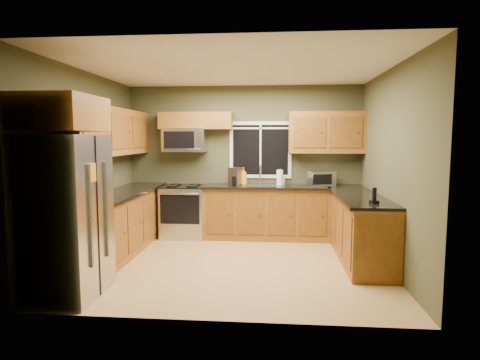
# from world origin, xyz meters

# --- Properties ---
(floor) EXTENTS (4.20, 4.20, 0.00)m
(floor) POSITION_xyz_m (0.00, 0.00, 0.00)
(floor) COLOR tan
(floor) RESTS_ON ground
(ceiling) EXTENTS (4.20, 4.20, 0.00)m
(ceiling) POSITION_xyz_m (0.00, 0.00, 2.70)
(ceiling) COLOR white
(ceiling) RESTS_ON back_wall
(back_wall) EXTENTS (4.20, 0.00, 4.20)m
(back_wall) POSITION_xyz_m (0.00, 1.80, 1.35)
(back_wall) COLOR #444529
(back_wall) RESTS_ON ground
(front_wall) EXTENTS (4.20, 0.00, 4.20)m
(front_wall) POSITION_xyz_m (0.00, -1.80, 1.35)
(front_wall) COLOR #444529
(front_wall) RESTS_ON ground
(left_wall) EXTENTS (0.00, 3.60, 3.60)m
(left_wall) POSITION_xyz_m (-2.10, 0.00, 1.35)
(left_wall) COLOR #444529
(left_wall) RESTS_ON ground
(right_wall) EXTENTS (0.00, 3.60, 3.60)m
(right_wall) POSITION_xyz_m (2.10, 0.00, 1.35)
(right_wall) COLOR #444529
(right_wall) RESTS_ON ground
(window) EXTENTS (1.12, 0.03, 1.02)m
(window) POSITION_xyz_m (0.30, 1.78, 1.55)
(window) COLOR white
(window) RESTS_ON back_wall
(base_cabinets_left) EXTENTS (0.60, 2.65, 0.90)m
(base_cabinets_left) POSITION_xyz_m (-1.80, 0.48, 0.45)
(base_cabinets_left) COLOR brown
(base_cabinets_left) RESTS_ON ground
(countertop_left) EXTENTS (0.65, 2.65, 0.04)m
(countertop_left) POSITION_xyz_m (-1.78, 0.48, 0.92)
(countertop_left) COLOR black
(countertop_left) RESTS_ON base_cabinets_left
(base_cabinets_back) EXTENTS (2.17, 0.60, 0.90)m
(base_cabinets_back) POSITION_xyz_m (0.42, 1.50, 0.45)
(base_cabinets_back) COLOR brown
(base_cabinets_back) RESTS_ON ground
(countertop_back) EXTENTS (2.17, 0.65, 0.04)m
(countertop_back) POSITION_xyz_m (0.42, 1.48, 0.92)
(countertop_back) COLOR black
(countertop_back) RESTS_ON base_cabinets_back
(base_cabinets_peninsula) EXTENTS (0.60, 2.52, 0.90)m
(base_cabinets_peninsula) POSITION_xyz_m (1.80, 0.54, 0.45)
(base_cabinets_peninsula) COLOR brown
(base_cabinets_peninsula) RESTS_ON ground
(countertop_peninsula) EXTENTS (0.65, 2.50, 0.04)m
(countertop_peninsula) POSITION_xyz_m (1.78, 0.55, 0.92)
(countertop_peninsula) COLOR black
(countertop_peninsula) RESTS_ON base_cabinets_peninsula
(upper_cabinets_left) EXTENTS (0.33, 2.65, 0.72)m
(upper_cabinets_left) POSITION_xyz_m (-1.94, 0.48, 1.86)
(upper_cabinets_left) COLOR brown
(upper_cabinets_left) RESTS_ON left_wall
(upper_cabinets_back_left) EXTENTS (1.30, 0.33, 0.30)m
(upper_cabinets_back_left) POSITION_xyz_m (-0.85, 1.64, 2.07)
(upper_cabinets_back_left) COLOR brown
(upper_cabinets_back_left) RESTS_ON back_wall
(upper_cabinets_back_right) EXTENTS (1.30, 0.33, 0.72)m
(upper_cabinets_back_right) POSITION_xyz_m (1.45, 1.64, 1.86)
(upper_cabinets_back_right) COLOR brown
(upper_cabinets_back_right) RESTS_ON back_wall
(upper_cabinet_over_fridge) EXTENTS (0.72, 0.90, 0.38)m
(upper_cabinet_over_fridge) POSITION_xyz_m (-1.74, -1.30, 2.03)
(upper_cabinet_over_fridge) COLOR brown
(upper_cabinet_over_fridge) RESTS_ON left_wall
(refrigerator) EXTENTS (0.74, 0.90, 1.80)m
(refrigerator) POSITION_xyz_m (-1.74, -1.30, 0.90)
(refrigerator) COLOR #B7B7BC
(refrigerator) RESTS_ON ground
(range) EXTENTS (0.76, 0.69, 0.94)m
(range) POSITION_xyz_m (-1.05, 1.47, 0.47)
(range) COLOR #B7B7BC
(range) RESTS_ON ground
(microwave) EXTENTS (0.76, 0.41, 0.42)m
(microwave) POSITION_xyz_m (-1.05, 1.61, 1.73)
(microwave) COLOR #B7B7BC
(microwave) RESTS_ON back_wall
(sink) EXTENTS (0.60, 0.42, 0.36)m
(sink) POSITION_xyz_m (0.30, 1.49, 0.95)
(sink) COLOR slate
(sink) RESTS_ON countertop_back
(toaster_oven) EXTENTS (0.49, 0.44, 0.26)m
(toaster_oven) POSITION_xyz_m (1.37, 1.51, 1.07)
(toaster_oven) COLOR #B7B7BC
(toaster_oven) RESTS_ON countertop_back
(coffee_maker) EXTENTS (0.26, 0.30, 0.31)m
(coffee_maker) POSITION_xyz_m (-0.12, 1.46, 1.09)
(coffee_maker) COLOR slate
(coffee_maker) RESTS_ON countertop_back
(kettle) EXTENTS (0.20, 0.20, 0.28)m
(kettle) POSITION_xyz_m (-0.15, 1.55, 1.07)
(kettle) COLOR #B7B7BC
(kettle) RESTS_ON countertop_back
(paper_towel_roll) EXTENTS (0.12, 0.12, 0.29)m
(paper_towel_roll) POSITION_xyz_m (0.65, 1.55, 1.07)
(paper_towel_roll) COLOR white
(paper_towel_roll) RESTS_ON countertop_back
(soap_bottle_a) EXTENTS (0.13, 0.13, 0.31)m
(soap_bottle_a) POSITION_xyz_m (0.02, 1.50, 1.09)
(soap_bottle_a) COLOR orange
(soap_bottle_a) RESTS_ON countertop_back
(soap_bottle_b) EXTENTS (0.11, 0.11, 0.21)m
(soap_bottle_b) POSITION_xyz_m (0.70, 1.70, 1.04)
(soap_bottle_b) COLOR white
(soap_bottle_b) RESTS_ON countertop_back
(cordless_phone) EXTENTS (0.12, 0.12, 0.20)m
(cordless_phone) POSITION_xyz_m (1.81, -0.36, 1.00)
(cordless_phone) COLOR black
(cordless_phone) RESTS_ON countertop_peninsula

